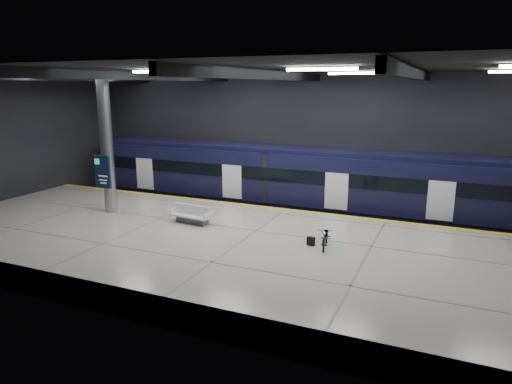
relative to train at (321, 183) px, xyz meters
The scene contains 10 objects.
ground 5.97m from the train, 101.22° to the right, with size 30.00×30.00×0.00m, color black.
room_shell 6.69m from the train, 101.24° to the right, with size 30.10×16.10×8.05m.
platform 8.21m from the train, 97.77° to the right, with size 30.00×11.00×1.10m, color #B9AD9C.
safety_strip 3.10m from the train, 111.66° to the right, with size 30.00×0.40×0.01m, color gold.
rails 2.26m from the train, behind, with size 30.00×1.52×0.16m.
train is the anchor object (origin of this frame).
bench 7.90m from the train, 122.62° to the right, with size 2.04×1.01×0.87m.
bicycle 7.72m from the train, 72.93° to the right, with size 0.57×1.65×0.87m, color #99999E.
pannier_bag 7.59m from the train, 77.29° to the right, with size 0.30×0.18×0.35m, color black.
info_column 11.44m from the train, 144.34° to the right, with size 0.90×0.78×6.90m.
Camera 1 is at (7.61, -18.51, 7.31)m, focal length 32.00 mm.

